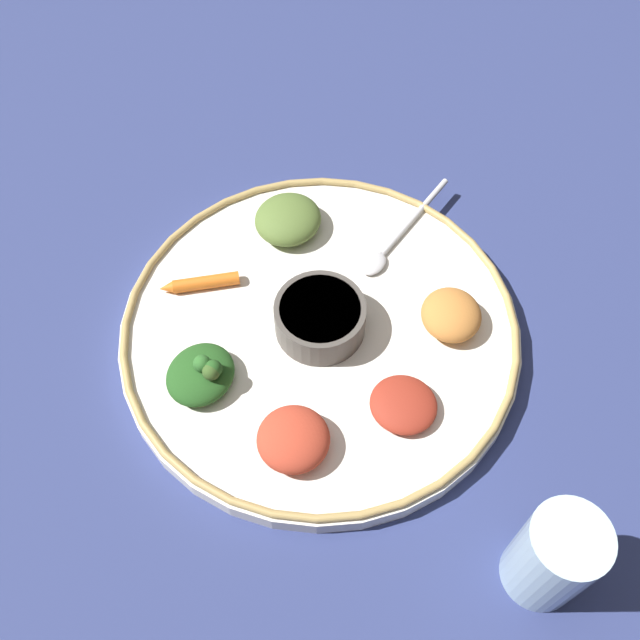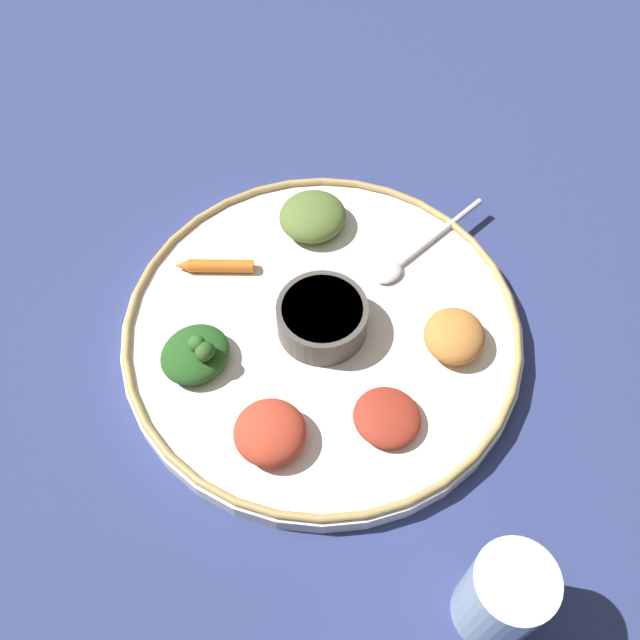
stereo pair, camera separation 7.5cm
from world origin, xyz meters
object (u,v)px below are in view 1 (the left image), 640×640
Objects in this scene: center_bowl at (320,317)px; drinking_glass at (551,559)px; carrot_near_spoon at (200,283)px; spoon at (393,241)px; greens_pile at (201,374)px.

center_bowl is 0.83× the size of drinking_glass.
drinking_glass reaches higher than carrot_near_spoon.
greens_pile is at bearing 120.92° from spoon.
greens_pile reaches higher than spoon.
greens_pile is 1.13× the size of carrot_near_spoon.
drinking_glass is at bearing -173.11° from spoon.
greens_pile is (-0.04, 0.12, -0.00)m from center_bowl.
center_bowl is at bearing -72.07° from greens_pile.
drinking_glass is at bearing -130.79° from greens_pile.
spoon is 0.22m from carrot_near_spoon.
center_bowl is 0.96× the size of greens_pile.
drinking_glass is (-0.23, -0.27, 0.01)m from greens_pile.
center_bowl reaches higher than spoon.
carrot_near_spoon is at bearing -4.44° from greens_pile.
center_bowl is at bearing 27.94° from drinking_glass.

